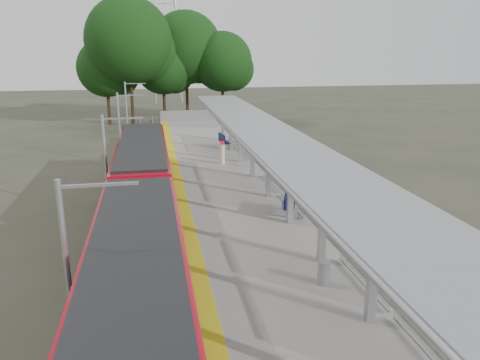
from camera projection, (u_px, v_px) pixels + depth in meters
name	position (u px, v px, depth m)	size (l,w,h in m)	color
trackbed	(145.00, 207.00, 25.82)	(3.00, 70.00, 0.24)	#59544C
platform	(225.00, 196.00, 26.52)	(6.00, 50.00, 1.00)	gray
tactile_strip	(180.00, 190.00, 25.92)	(0.60, 50.00, 0.02)	gold
end_fence	(189.00, 116.00, 49.80)	(6.00, 0.10, 1.20)	#9EA0A5
train	(141.00, 211.00, 19.47)	(2.74, 27.60, 3.62)	black
canopy	(270.00, 144.00, 22.19)	(3.27, 38.00, 3.66)	#9EA0A5
tree_cluster	(161.00, 52.00, 53.73)	(20.22, 13.15, 14.10)	#382316
catenary_masts	(107.00, 164.00, 23.80)	(2.08, 48.16, 5.40)	#9EA0A5
bench_mid	(288.00, 203.00, 21.98)	(1.00, 1.63, 1.07)	#0E144A
bench_far	(223.00, 141.00, 36.56)	(0.76, 1.72, 1.13)	#0E144A
info_pillar_far	(222.00, 154.00, 31.53)	(0.35, 0.35, 1.56)	beige
litter_bin	(323.00, 273.00, 15.51)	(0.40, 0.40, 0.81)	#9EA0A5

